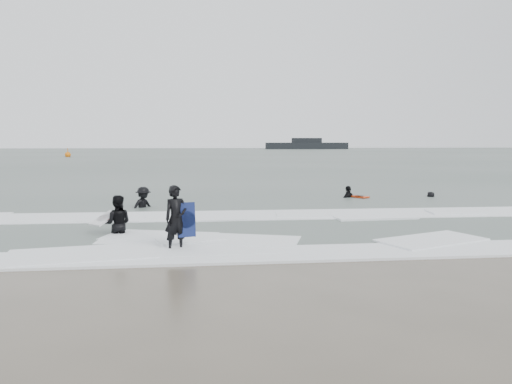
{
  "coord_description": "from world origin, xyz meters",
  "views": [
    {
      "loc": [
        -1.81,
        -13.44,
        3.06
      ],
      "look_at": [
        0.0,
        5.0,
        1.1
      ],
      "focal_mm": 35.0,
      "sensor_mm": 36.0,
      "label": 1
    }
  ],
  "objects": [
    {
      "name": "sea",
      "position": [
        0.0,
        80.0,
        0.06
      ],
      "size": [
        320.0,
        320.0,
        0.0
      ],
      "primitive_type": "plane",
      "color": "#47544C",
      "rests_on": "ground"
    },
    {
      "name": "bodyboards",
      "position": [
        -0.46,
        4.91,
        0.5
      ],
      "size": [
        12.06,
        11.92,
        1.25
      ],
      "color": "#101A4B",
      "rests_on": "ground"
    },
    {
      "name": "surfer_right_near",
      "position": [
        5.51,
        11.78,
        0.0
      ],
      "size": [
        1.12,
        0.97,
        1.81
      ],
      "primitive_type": "imported",
      "rotation": [
        0.0,
        0.0,
        -2.53
      ],
      "color": "black",
      "rests_on": "ground"
    },
    {
      "name": "buoy",
      "position": [
        -25.75,
        75.5,
        0.42
      ],
      "size": [
        1.0,
        1.0,
        1.65
      ],
      "color": "orange",
      "rests_on": "ground"
    },
    {
      "name": "surf_foam",
      "position": [
        0.0,
        3.7,
        0.04
      ],
      "size": [
        30.03,
        9.06,
        0.09
      ],
      "color": "white",
      "rests_on": "ground"
    },
    {
      "name": "surfer_breaker",
      "position": [
        -4.64,
        8.79,
        0.0
      ],
      "size": [
        1.32,
        1.31,
        1.83
      ],
      "primitive_type": "imported",
      "rotation": [
        0.0,
        0.0,
        0.78
      ],
      "color": "black",
      "rests_on": "ground"
    },
    {
      "name": "surfer_centre",
      "position": [
        -2.67,
        0.23,
        0.0
      ],
      "size": [
        0.79,
        0.69,
        1.83
      ],
      "primitive_type": "imported",
      "rotation": [
        0.0,
        0.0,
        0.45
      ],
      "color": "black",
      "rests_on": "ground"
    },
    {
      "name": "surfer_right_far",
      "position": [
        9.88,
        11.56,
        0.0
      ],
      "size": [
        0.81,
        0.86,
        1.47
      ],
      "primitive_type": "imported",
      "rotation": [
        0.0,
        0.0,
        -2.24
      ],
      "color": "black",
      "rests_on": "ground"
    },
    {
      "name": "surfer_wading",
      "position": [
        -4.69,
        2.66,
        0.0
      ],
      "size": [
        0.91,
        0.72,
        1.84
      ],
      "primitive_type": "imported",
      "rotation": [
        0.0,
        0.0,
        3.17
      ],
      "color": "black",
      "rests_on": "ground"
    },
    {
      "name": "ground",
      "position": [
        0.0,
        0.0,
        0.0
      ],
      "size": [
        320.0,
        320.0,
        0.0
      ],
      "primitive_type": "plane",
      "color": "brown",
      "rests_on": "ground"
    },
    {
      "name": "vessel_horizon",
      "position": [
        29.09,
        140.12,
        1.29
      ],
      "size": [
        25.37,
        4.53,
        3.44
      ],
      "color": "black",
      "rests_on": "ground"
    }
  ]
}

